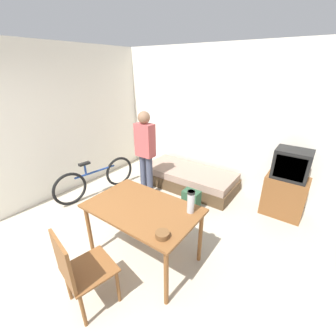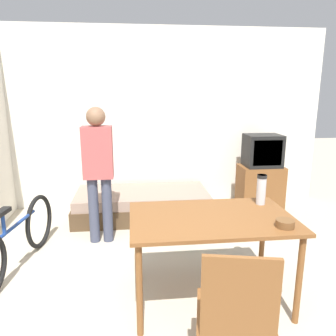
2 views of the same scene
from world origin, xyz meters
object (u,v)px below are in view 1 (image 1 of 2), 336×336
Objects in this scene: bicycle at (96,179)px; thermos_flask at (191,201)px; daybed at (189,178)px; backpack at (191,201)px; wooden_chair at (78,269)px; mate_bowl at (162,235)px; tv at (286,186)px; person_standing at (145,149)px; dining_table at (143,213)px.

thermos_flask reaches higher than bicycle.
backpack is (0.49, -0.76, 0.01)m from daybed.
wooden_chair is 6.78× the size of mate_bowl.
tv is 2.48m from mate_bowl.
bicycle is at bearing -143.89° from person_standing.
tv is 2.92× the size of backpack.
daybed is 2.12m from dining_table.
daybed is 4.83× the size of backpack.
backpack is at bearing -147.26° from tv.
bicycle is at bearing 157.38° from mate_bowl.
person_standing is at bearing -160.77° from tv.
bicycle is (-1.31, -1.30, 0.13)m from daybed.
backpack is (1.01, -0.03, -0.74)m from person_standing.
person_standing reaches higher than thermos_flask.
daybed is at bearing 98.93° from wooden_chair.
person_standing is 1.85m from thermos_flask.
person_standing is at bearing 129.18° from dining_table.
backpack is (-0.02, 1.24, -0.50)m from dining_table.
dining_table reaches higher than bicycle.
person_standing is (-1.03, 1.27, 0.24)m from dining_table.
backpack is (0.04, 2.12, -0.34)m from wooden_chair.
wooden_chair is (-1.33, -2.95, -0.01)m from tv.
wooden_chair is at bearing -91.05° from backpack.
mate_bowl reaches higher than backpack.
daybed is 1.42× the size of dining_table.
mate_bowl reaches higher than bicycle.
person_standing is 11.49× the size of mate_bowl.
wooden_chair is 3.45× the size of thermos_flask.
mate_bowl is 0.35× the size of backpack.
tv reaches higher than bicycle.
thermos_flask reaches higher than mate_bowl.
daybed is 2.56m from mate_bowl.
dining_table is at bearing -154.42° from thermos_flask.
person_standing is 5.85× the size of thermos_flask.
bicycle is 11.74× the size of mate_bowl.
daybed is at bearing -177.75° from tv.
thermos_flask is 0.70× the size of backpack.
person_standing is (0.79, 0.57, 0.61)m from bicycle.
person_standing is 4.07× the size of backpack.
wooden_chair is at bearing -93.89° from dining_table.
thermos_flask is at bearing 25.58° from dining_table.
thermos_flask is (1.03, -1.75, 0.74)m from daybed.
thermos_flask is (1.55, -1.02, -0.01)m from person_standing.
dining_table reaches higher than daybed.
dining_table is 0.82× the size of bicycle.
wooden_chair reaches higher than backpack.
dining_table reaches higher than backpack.
thermos_flask is (-0.75, -1.82, 0.39)m from tv.
tv is 1.22× the size of wooden_chair.
mate_bowl is at bearing -108.06° from tv.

